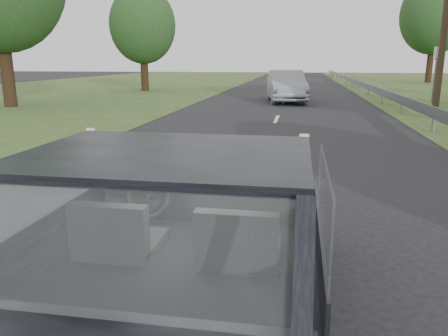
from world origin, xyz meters
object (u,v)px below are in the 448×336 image
at_px(other_car, 286,86).
at_px(highway_sign, 435,74).
at_px(cat, 226,169).
at_px(subject_car, 188,239).

bearing_deg(other_car, highway_sign, 0.30).
bearing_deg(highway_sign, cat, -111.41).
height_order(cat, highway_sign, highway_sign).
height_order(subject_car, highway_sign, highway_sign).
relative_size(subject_car, cat, 7.45).
relative_size(subject_car, highway_sign, 1.55).
relative_size(subject_car, other_car, 0.89).
bearing_deg(cat, other_car, 87.26).
xyz_separation_m(other_car, highway_sign, (6.90, 1.00, 0.55)).
bearing_deg(cat, subject_car, -106.43).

